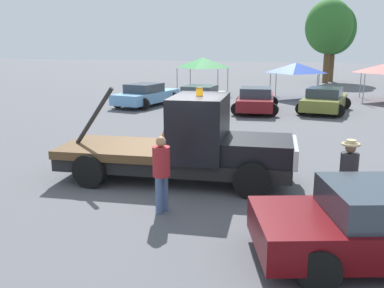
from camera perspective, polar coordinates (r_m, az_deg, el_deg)
The scene contains 13 objects.
ground_plane at distance 11.75m, azimuth -2.33°, elevation -4.82°, with size 160.00×160.00×0.00m, color #545459.
tow_truck at distance 11.40m, azimuth -0.43°, elevation -0.25°, with size 6.51×2.82×2.53m.
person_near_truck at distance 9.47m, azimuth 20.14°, elevation -3.66°, with size 0.38×0.38×1.73m.
person_at_hood at distance 9.29m, azimuth -4.10°, elevation -3.36°, with size 0.38×0.38×1.71m.
parked_car_skyblue at distance 25.99m, azimuth -6.14°, elevation 6.54°, with size 2.95×5.12×1.34m.
parked_car_cream at distance 24.54m, azimuth 1.17°, elevation 6.21°, with size 2.55×4.30×1.34m.
parked_car_maroon at distance 23.79m, azimuth 8.52°, elevation 5.85°, with size 2.84×4.84×1.34m.
parked_car_olive at distance 24.43m, azimuth 17.25°, elevation 5.59°, with size 2.86×4.73×1.34m.
canopy_tent_green at distance 31.95m, azimuth 1.51°, elevation 10.78°, with size 3.09×3.09×2.67m.
canopy_tent_blue at distance 29.83m, azimuth 13.71°, elevation 9.83°, with size 3.02×3.02×2.42m.
tree_left at distance 43.18m, azimuth 17.77°, elevation 14.65°, with size 4.32×4.32×7.72m.
tree_center at distance 44.77m, azimuth 18.39°, elevation 14.32°, with size 4.18×4.18×7.47m.
traffic_cone at distance 16.95m, azimuth -3.56°, elevation 1.68°, with size 0.40×0.40×0.55m.
Camera 1 is at (3.91, -10.47, 3.63)m, focal length 40.00 mm.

